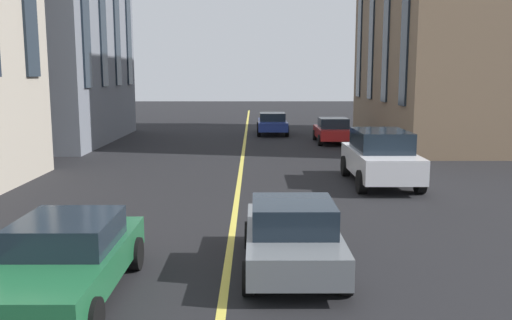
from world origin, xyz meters
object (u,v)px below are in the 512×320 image
at_px(car_white_trailing, 380,157).
at_px(car_green_parked_a, 65,259).
at_px(car_grey_near, 292,235).
at_px(car_blue_mid, 272,123).
at_px(car_red_parked_b, 333,130).

xyz_separation_m(car_white_trailing, car_green_parked_a, (-9.84, 7.56, -0.27)).
distance_m(car_grey_near, car_green_parked_a, 4.16).
relative_size(car_blue_mid, car_red_parked_b, 1.13).
bearing_deg(car_blue_mid, car_green_parked_a, 170.51).
distance_m(car_grey_near, car_white_trailing, 9.21).
relative_size(car_grey_near, car_white_trailing, 0.83).
xyz_separation_m(car_blue_mid, car_red_parked_b, (-4.62, -3.21, -0.00)).
relative_size(car_white_trailing, car_red_parked_b, 1.21).
xyz_separation_m(car_white_trailing, car_red_parked_b, (11.57, -0.00, -0.27)).
relative_size(car_red_parked_b, car_green_parked_a, 0.89).
bearing_deg(car_white_trailing, car_blue_mid, 11.20).
bearing_deg(car_white_trailing, car_red_parked_b, -0.00).
height_order(car_white_trailing, car_red_parked_b, car_white_trailing).
height_order(car_grey_near, car_red_parked_b, same).
relative_size(car_grey_near, car_red_parked_b, 1.00).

